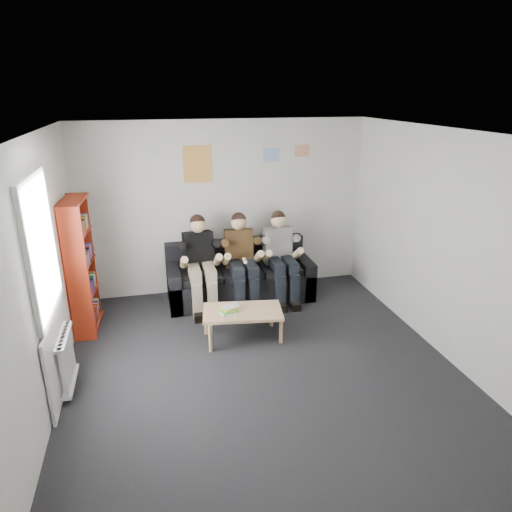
# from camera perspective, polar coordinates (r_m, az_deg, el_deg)

# --- Properties ---
(room_shell) EXTENTS (5.00, 5.00, 5.00)m
(room_shell) POSITION_cam_1_polar(r_m,az_deg,el_deg) (4.89, 1.04, -0.93)
(room_shell) COLOR black
(room_shell) RESTS_ON ground
(sofa) EXTENTS (2.22, 0.91, 0.86)m
(sofa) POSITION_cam_1_polar(r_m,az_deg,el_deg) (7.18, -2.10, -2.81)
(sofa) COLOR black
(sofa) RESTS_ON ground
(bookshelf) EXTENTS (0.27, 0.81, 1.80)m
(bookshelf) POSITION_cam_1_polar(r_m,az_deg,el_deg) (6.48, -20.97, -1.17)
(bookshelf) COLOR maroon
(bookshelf) RESTS_ON ground
(coffee_table) EXTENTS (1.02, 0.56, 0.41)m
(coffee_table) POSITION_cam_1_polar(r_m,az_deg,el_deg) (5.98, -1.70, -7.23)
(coffee_table) COLOR tan
(coffee_table) RESTS_ON ground
(game_cases) EXTENTS (0.26, 0.24, 0.06)m
(game_cases) POSITION_cam_1_polar(r_m,az_deg,el_deg) (5.91, -3.35, -6.73)
(game_cases) COLOR silver
(game_cases) RESTS_ON coffee_table
(person_left) EXTENTS (0.43, 0.92, 1.39)m
(person_left) POSITION_cam_1_polar(r_m,az_deg,el_deg) (6.77, -6.93, -0.99)
(person_left) COLOR black
(person_left) RESTS_ON sofa
(person_middle) EXTENTS (0.43, 0.92, 1.38)m
(person_middle) POSITION_cam_1_polar(r_m,az_deg,el_deg) (6.86, -1.80, -0.58)
(person_middle) COLOR #53361B
(person_middle) RESTS_ON sofa
(person_right) EXTENTS (0.42, 0.90, 1.37)m
(person_right) POSITION_cam_1_polar(r_m,az_deg,el_deg) (7.00, 3.16, -0.19)
(person_right) COLOR white
(person_right) RESTS_ON sofa
(radiator) EXTENTS (0.10, 0.64, 0.60)m
(radiator) POSITION_cam_1_polar(r_m,az_deg,el_deg) (5.46, -22.53, -11.87)
(radiator) COLOR white
(radiator) RESTS_ON ground
(window) EXTENTS (0.05, 1.30, 2.36)m
(window) POSITION_cam_1_polar(r_m,az_deg,el_deg) (5.17, -24.33, -5.46)
(window) COLOR white
(window) RESTS_ON room_shell
(poster_large) EXTENTS (0.42, 0.01, 0.55)m
(poster_large) POSITION_cam_1_polar(r_m,az_deg,el_deg) (7.02, -7.36, 11.30)
(poster_large) COLOR gold
(poster_large) RESTS_ON room_shell
(poster_blue) EXTENTS (0.25, 0.01, 0.20)m
(poster_blue) POSITION_cam_1_polar(r_m,az_deg,el_deg) (7.22, 1.92, 12.49)
(poster_blue) COLOR #4397E6
(poster_blue) RESTS_ON room_shell
(poster_pink) EXTENTS (0.22, 0.01, 0.18)m
(poster_pink) POSITION_cam_1_polar(r_m,az_deg,el_deg) (7.36, 5.78, 12.95)
(poster_pink) COLOR #C03C89
(poster_pink) RESTS_ON room_shell
(poster_sign) EXTENTS (0.20, 0.01, 0.14)m
(poster_sign) POSITION_cam_1_polar(r_m,az_deg,el_deg) (6.96, -12.46, 12.59)
(poster_sign) COLOR silver
(poster_sign) RESTS_ON room_shell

